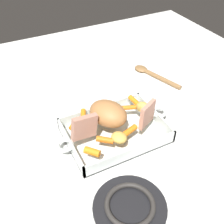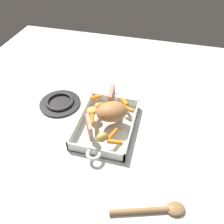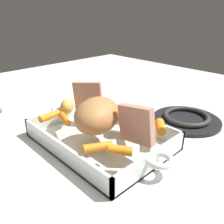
{
  "view_description": "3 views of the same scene",
  "coord_description": "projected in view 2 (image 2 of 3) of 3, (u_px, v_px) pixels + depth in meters",
  "views": [
    {
      "loc": [
        0.31,
        0.59,
        0.68
      ],
      "look_at": [
        -0.0,
        -0.02,
        0.09
      ],
      "focal_mm": 43.08,
      "sensor_mm": 36.0,
      "label": 1
    },
    {
      "loc": [
        -0.68,
        -0.2,
        0.77
      ],
      "look_at": [
        0.02,
        -0.02,
        0.08
      ],
      "focal_mm": 36.76,
      "sensor_mm": 36.0,
      "label": 2
    },
    {
      "loc": [
        0.4,
        -0.34,
        0.32
      ],
      "look_at": [
        0.02,
        0.02,
        0.08
      ],
      "focal_mm": 37.36,
      "sensor_mm": 36.0,
      "label": 3
    }
  ],
  "objects": [
    {
      "name": "roast_slice_outer",
      "position": [
        111.0,
        96.0,
        1.06
      ],
      "size": [
        0.09,
        0.02,
        0.09
      ],
      "primitive_type": "cube",
      "rotation": [
        0.13,
        0.0,
        4.77
      ],
      "color": "tan",
      "rests_on": "roasting_dish"
    },
    {
      "name": "baby_carrot_center_left",
      "position": [
        96.0,
        97.0,
        1.1
      ],
      "size": [
        0.05,
        0.05,
        0.02
      ],
      "primitive_type": "cylinder",
      "rotation": [
        1.57,
        0.0,
        3.86
      ],
      "color": "orange",
      "rests_on": "roasting_dish"
    },
    {
      "name": "baby_carrot_northeast",
      "position": [
        113.0,
        134.0,
        0.94
      ],
      "size": [
        0.07,
        0.04,
        0.02
      ],
      "primitive_type": "cylinder",
      "rotation": [
        1.56,
        0.0,
        1.24
      ],
      "color": "orange",
      "rests_on": "roasting_dish"
    },
    {
      "name": "stove_burner_rear",
      "position": [
        60.0,
        103.0,
        1.15
      ],
      "size": [
        0.2,
        0.2,
        0.02
      ],
      "color": "black",
      "rests_on": "ground_plane"
    },
    {
      "name": "baby_carrot_short",
      "position": [
        125.0,
        102.0,
        1.08
      ],
      "size": [
        0.05,
        0.05,
        0.02
      ],
      "primitive_type": "cylinder",
      "rotation": [
        1.5,
        0.0,
        5.4
      ],
      "color": "orange",
      "rests_on": "roasting_dish"
    },
    {
      "name": "baby_carrot_southwest",
      "position": [
        98.0,
        106.0,
        1.06
      ],
      "size": [
        0.06,
        0.05,
        0.02
      ],
      "primitive_type": "cylinder",
      "rotation": [
        1.62,
        0.0,
        4.07
      ],
      "color": "orange",
      "rests_on": "roasting_dish"
    },
    {
      "name": "baby_carrot_southeast",
      "position": [
        92.0,
        119.0,
        1.0
      ],
      "size": [
        0.07,
        0.04,
        0.02
      ],
      "primitive_type": "cylinder",
      "rotation": [
        1.56,
        0.0,
        5.01
      ],
      "color": "orange",
      "rests_on": "roasting_dish"
    },
    {
      "name": "serving_spoon",
      "position": [
        156.0,
        210.0,
        0.76
      ],
      "size": [
        0.11,
        0.25,
        0.02
      ],
      "rotation": [
        0.0,
        0.0,
        5.03
      ],
      "color": "olive",
      "rests_on": "ground_plane"
    },
    {
      "name": "potato_corner",
      "position": [
        102.0,
        137.0,
        0.91
      ],
      "size": [
        0.06,
        0.06,
        0.04
      ],
      "primitive_type": "ellipsoid",
      "rotation": [
        0.0,
        0.0,
        2.27
      ],
      "color": "gold",
      "rests_on": "roasting_dish"
    },
    {
      "name": "roast_slice_thin",
      "position": [
        89.0,
        127.0,
        0.92
      ],
      "size": [
        0.08,
        0.06,
        0.09
      ],
      "primitive_type": "cube",
      "rotation": [
        0.08,
        0.0,
        5.22
      ],
      "color": "tan",
      "rests_on": "roasting_dish"
    },
    {
      "name": "baby_carrot_center_right",
      "position": [
        115.0,
        142.0,
        0.91
      ],
      "size": [
        0.02,
        0.06,
        0.02
      ],
      "primitive_type": "cylinder",
      "rotation": [
        1.59,
        0.0,
        3.24
      ],
      "color": "orange",
      "rests_on": "roasting_dish"
    },
    {
      "name": "baby_carrot_northwest",
      "position": [
        128.0,
        109.0,
        1.05
      ],
      "size": [
        0.04,
        0.07,
        0.02
      ],
      "primitive_type": "cylinder",
      "rotation": [
        1.63,
        0.0,
        2.74
      ],
      "color": "orange",
      "rests_on": "roasting_dish"
    },
    {
      "name": "potato_whole",
      "position": [
        92.0,
        111.0,
        1.03
      ],
      "size": [
        0.07,
        0.07,
        0.03
      ],
      "primitive_type": "ellipsoid",
      "rotation": [
        0.0,
        0.0,
        2.04
      ],
      "color": "gold",
      "rests_on": "roasting_dish"
    },
    {
      "name": "pork_roast",
      "position": [
        112.0,
        112.0,
        0.99
      ],
      "size": [
        0.15,
        0.17,
        0.08
      ],
      "primitive_type": "ellipsoid",
      "rotation": [
        0.0,
        0.0,
        5.18
      ],
      "color": "#AD7340",
      "rests_on": "roasting_dish"
    },
    {
      "name": "ground_plane",
      "position": [
        106.0,
        127.0,
        1.04
      ],
      "size": [
        1.83,
        1.83,
        0.0
      ],
      "primitive_type": "plane",
      "color": "silver"
    },
    {
      "name": "roasting_dish",
      "position": [
        106.0,
        125.0,
        1.04
      ],
      "size": [
        0.42,
        0.24,
        0.05
      ],
      "color": "silver",
      "rests_on": "ground_plane"
    }
  ]
}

